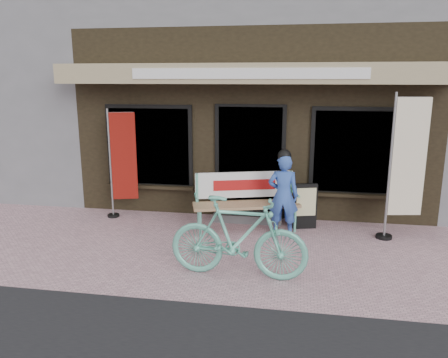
% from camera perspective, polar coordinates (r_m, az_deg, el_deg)
% --- Properties ---
extents(ground, '(70.00, 70.00, 0.00)m').
position_cam_1_polar(ground, '(6.82, 1.41, -10.04)').
color(ground, '#C999A3').
rests_on(ground, ground).
extents(storefront, '(7.00, 6.77, 6.00)m').
position_cam_1_polar(storefront, '(11.21, 5.26, 14.64)').
color(storefront, black).
rests_on(storefront, ground).
extents(bench, '(1.95, 1.00, 1.02)m').
position_cam_1_polar(bench, '(7.85, 2.81, -2.29)').
color(bench, '#61BEA5').
rests_on(bench, ground).
extents(person, '(0.52, 0.35, 1.52)m').
position_cam_1_polar(person, '(7.53, 7.74, -1.92)').
color(person, '#3356B1').
rests_on(person, ground).
extents(bicycle, '(1.92, 0.64, 1.14)m').
position_cam_1_polar(bicycle, '(5.96, 1.87, -7.65)').
color(bicycle, '#61BEA5').
rests_on(bicycle, ground).
extents(nobori_red, '(0.63, 0.30, 2.12)m').
position_cam_1_polar(nobori_red, '(8.64, -13.23, 2.16)').
color(nobori_red, gray).
rests_on(nobori_red, ground).
extents(nobori_cream, '(0.73, 0.31, 2.46)m').
position_cam_1_polar(nobori_cream, '(7.79, 22.58, 1.65)').
color(nobori_cream, gray).
rests_on(nobori_cream, ground).
extents(menu_stand, '(0.42, 0.19, 0.84)m').
position_cam_1_polar(menu_stand, '(8.02, 10.58, -3.45)').
color(menu_stand, black).
rests_on(menu_stand, ground).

